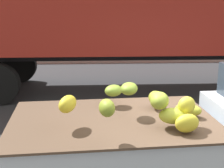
% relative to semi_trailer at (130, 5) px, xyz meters
% --- Properties ---
extents(curb_strip, '(80.00, 0.80, 0.16)m').
position_rel_semi_trailer_xyz_m(curb_strip, '(0.51, 4.56, -2.46)').
color(curb_strip, gray).
rests_on(curb_strip, ground).
extents(semi_trailer, '(12.01, 2.71, 3.95)m').
position_rel_semi_trailer_xyz_m(semi_trailer, '(0.00, 0.00, 0.00)').
color(semi_trailer, maroon).
rests_on(semi_trailer, ground).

